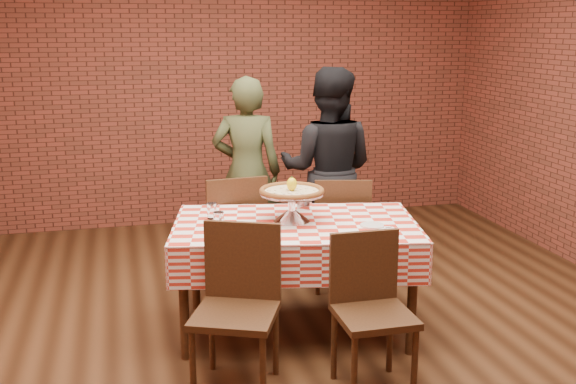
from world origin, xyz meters
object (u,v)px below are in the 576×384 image
at_px(water_glass_right, 212,211).
at_px(diner_black, 328,170).
at_px(table, 295,277).
at_px(chair_near_right, 374,317).
at_px(pizza_stand, 292,207).
at_px(water_glass_left, 219,220).
at_px(chair_near_left, 235,312).
at_px(condiment_caddy, 305,201).
at_px(chair_far_left, 231,232).
at_px(chair_far_right, 340,231).
at_px(diner_olive, 247,172).
at_px(pizza, 292,192).

bearing_deg(water_glass_right, diner_black, 39.78).
height_order(table, chair_near_right, chair_near_right).
distance_m(pizza_stand, water_glass_left, 0.50).
relative_size(table, pizza_stand, 3.61).
height_order(pizza_stand, chair_near_left, pizza_stand).
height_order(condiment_caddy, chair_far_left, chair_far_left).
bearing_deg(chair_far_right, condiment_caddy, 58.36).
distance_m(water_glass_left, diner_olive, 1.50).
distance_m(pizza_stand, diner_olive, 1.38).
relative_size(chair_near_left, diner_olive, 0.57).
relative_size(chair_near_right, chair_far_right, 0.98).
bearing_deg(chair_far_right, water_glass_left, 47.20).
relative_size(chair_near_right, diner_black, 0.52).
height_order(pizza_stand, diner_black, diner_black).
distance_m(pizza_stand, diner_black, 1.25).
bearing_deg(water_glass_left, table, 1.15).
relative_size(table, chair_near_left, 1.69).
distance_m(chair_near_left, chair_near_right, 0.77).
bearing_deg(water_glass_right, chair_near_right, -56.14).
bearing_deg(chair_near_left, diner_olive, 100.69).
bearing_deg(chair_near_right, diner_black, 80.05).
bearing_deg(chair_far_right, chair_far_left, 5.40).
relative_size(pizza, chair_near_right, 0.48).
height_order(chair_near_left, diner_black, diner_black).
xyz_separation_m(chair_far_right, diner_olive, (-0.60, 0.73, 0.36)).
distance_m(water_glass_left, chair_far_left, 0.91).
distance_m(condiment_caddy, diner_black, 0.96).
distance_m(chair_far_left, diner_olive, 0.74).
bearing_deg(diner_olive, chair_far_left, 83.44).
bearing_deg(pizza_stand, chair_near_left, -125.58).
height_order(pizza_stand, chair_near_right, pizza_stand).
xyz_separation_m(water_glass_left, chair_near_left, (-0.02, -0.66, -0.35)).
bearing_deg(pizza, chair_far_left, 110.36).
height_order(condiment_caddy, chair_near_right, chair_near_right).
relative_size(chair_far_left, chair_far_right, 1.04).
bearing_deg(pizza, diner_olive, 91.58).
distance_m(chair_near_right, diner_olive, 2.34).
relative_size(chair_near_left, diner_black, 0.55).
height_order(pizza, water_glass_right, pizza).
xyz_separation_m(table, condiment_caddy, (0.14, 0.29, 0.45)).
distance_m(table, chair_far_right, 0.88).
bearing_deg(pizza, water_glass_right, 159.74).
relative_size(water_glass_left, diner_olive, 0.07).
bearing_deg(diner_olive, pizza, 107.18).
bearing_deg(pizza, chair_far_right, 49.01).
distance_m(table, diner_black, 1.36).
distance_m(pizza_stand, pizza, 0.10).
xyz_separation_m(water_glass_left, chair_near_right, (0.73, -0.87, -0.37)).
xyz_separation_m(pizza_stand, diner_black, (0.59, 1.10, -0.01)).
bearing_deg(chair_far_left, chair_far_right, 166.18).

